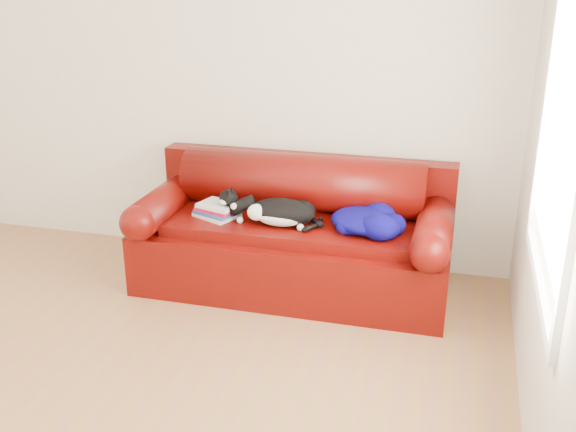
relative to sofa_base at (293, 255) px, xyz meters
name	(u,v)px	position (x,y,z in m)	size (l,w,h in m)	color
ground	(78,391)	(-0.79, -1.49, -0.24)	(4.50, 4.50, 0.00)	olive
room_shell	(63,73)	(-0.66, -1.48, 1.43)	(4.52, 4.02, 2.61)	beige
sofa_base	(293,255)	(0.00, 0.00, 0.00)	(2.10, 0.90, 0.50)	#3F0602
sofa_back	(302,202)	(0.00, 0.24, 0.30)	(2.10, 1.01, 0.88)	#3F0602
book_stack	(218,210)	(-0.51, -0.09, 0.31)	(0.34, 0.31, 0.10)	beige
cat	(281,213)	(-0.05, -0.13, 0.35)	(0.63, 0.32, 0.22)	black
blanket	(367,220)	(0.50, -0.07, 0.33)	(0.56, 0.57, 0.16)	#08024C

